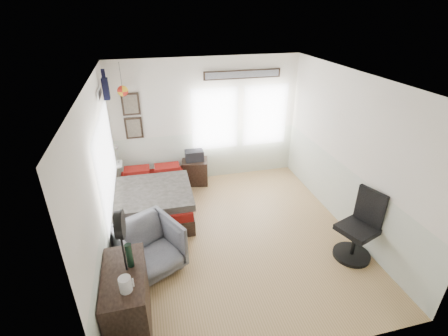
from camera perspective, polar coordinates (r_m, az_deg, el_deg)
The scene contains 12 objects.
ground_plane at distance 5.80m, azimuth 1.96°, elevation -11.88°, with size 4.00×4.50×0.01m, color #A47F4B.
room_shell at distance 5.09m, azimuth 0.82°, elevation 3.60°, with size 4.02×4.52×2.71m.
wall_decor at distance 6.47m, azimuth -12.36°, elevation 12.70°, with size 3.55×1.32×1.44m.
bed at distance 6.37m, azimuth -12.13°, elevation -5.29°, with size 1.40×1.90×0.60m.
dresser at distance 4.35m, azimuth -16.57°, elevation -21.61°, with size 0.48×1.00×0.90m, color black.
armchair at distance 5.09m, azimuth -12.99°, elevation -13.48°, with size 0.84×0.86×0.78m, color slate.
nightstand at distance 7.27m, azimuth -5.11°, elevation -0.60°, with size 0.55×0.44×0.55m, color black.
task_chair at distance 5.55m, azimuth 22.65°, elevation -10.21°, with size 0.65×0.65×1.16m.
kettle at distance 3.78m, azimuth -16.95°, elevation -18.98°, with size 0.16×0.13×0.18m.
bottle at distance 4.00m, azimuth -16.30°, elevation -14.52°, with size 0.08×0.08×0.31m, color black.
stand_fan at distance 3.68m, azimuth -17.83°, elevation -9.65°, with size 0.10×0.33×0.80m.
black_bag at distance 7.09m, azimuth -5.24°, elevation 2.20°, with size 0.39×0.25×0.23m, color black.
Camera 1 is at (-1.28, -4.33, 3.64)m, focal length 26.00 mm.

